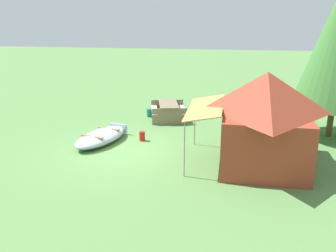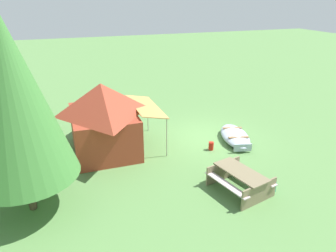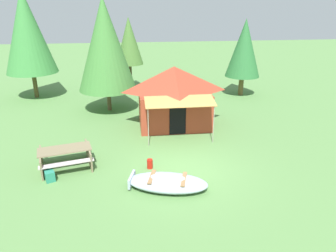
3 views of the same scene
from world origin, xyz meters
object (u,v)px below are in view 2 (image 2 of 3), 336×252
object	(u,v)px
beached_rowboat	(235,136)
fuel_can	(211,146)
cooler_box	(269,187)
pine_tree_back_right	(11,97)
canvas_cabin_tent	(103,117)
picnic_table	(240,178)

from	to	relation	value
beached_rowboat	fuel_can	size ratio (longest dim) A/B	8.09
cooler_box	fuel_can	xyz separation A→B (m)	(3.51, 0.40, -0.01)
fuel_can	pine_tree_back_right	size ratio (longest dim) A/B	0.06
beached_rowboat	canvas_cabin_tent	distance (m)	5.99
cooler_box	canvas_cabin_tent	bearing A→B (deg)	42.89
canvas_cabin_tent	pine_tree_back_right	size ratio (longest dim) A/B	0.62
beached_rowboat	fuel_can	bearing A→B (deg)	107.76
picnic_table	cooler_box	world-z (taller)	picnic_table
beached_rowboat	canvas_cabin_tent	size ratio (longest dim) A/B	0.76
cooler_box	beached_rowboat	bearing A→B (deg)	-14.94
beached_rowboat	cooler_box	size ratio (longest dim) A/B	6.53
cooler_box	fuel_can	distance (m)	3.53
canvas_cabin_tent	fuel_can	size ratio (longest dim) A/B	10.68
canvas_cabin_tent	picnic_table	bearing A→B (deg)	-140.56
beached_rowboat	picnic_table	distance (m)	4.06
canvas_cabin_tent	cooler_box	size ratio (longest dim) A/B	8.63
beached_rowboat	pine_tree_back_right	distance (m)	9.50
canvas_cabin_tent	picnic_table	world-z (taller)	canvas_cabin_tent
beached_rowboat	fuel_can	world-z (taller)	beached_rowboat
beached_rowboat	canvas_cabin_tent	world-z (taller)	canvas_cabin_tent
fuel_can	cooler_box	bearing A→B (deg)	-173.56
canvas_cabin_tent	pine_tree_back_right	bearing A→B (deg)	139.35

